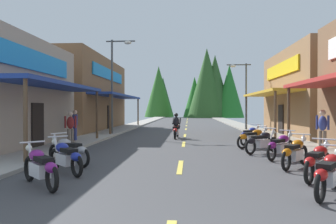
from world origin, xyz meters
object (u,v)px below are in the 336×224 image
motorcycle_parked_right_1 (318,161)px  motorcycle_parked_right_2 (295,152)px  motorcycle_parked_right_5 (254,138)px  motorcycle_parked_right_6 (250,135)px  motorcycle_parked_right_3 (281,146)px  motorcycle_parked_left_2 (69,150)px  streetlamp_left (116,74)px  pedestrian_by_shop (70,126)px  motorcycle_parked_left_0 (40,166)px  pedestrian_browsing (75,123)px  pedestrian_waiting (323,127)px  motorcycle_parked_right_4 (262,141)px  motorcycle_parked_left_1 (66,156)px  streetlamp_right (242,86)px  motorcycle_parked_right_0 (329,173)px  rider_cruising_lead (176,128)px

motorcycle_parked_right_1 → motorcycle_parked_right_2: 1.69m
motorcycle_parked_right_5 → motorcycle_parked_right_6: bearing=50.2°
motorcycle_parked_right_3 → motorcycle_parked_left_2: same height
streetlamp_left → motorcycle_parked_right_5: (8.01, -6.67, -3.73)m
pedestrian_by_shop → motorcycle_parked_left_0: bearing=2.6°
pedestrian_browsing → streetlamp_left: bearing=32.3°
motorcycle_parked_right_2 → motorcycle_parked_right_6: 6.59m
motorcycle_parked_left_2 → pedestrian_waiting: pedestrian_waiting is taller
motorcycle_parked_right_4 → motorcycle_parked_left_1: (-6.50, -4.57, 0.00)m
streetlamp_right → pedestrian_waiting: streetlamp_right is taller
motorcycle_parked_right_0 → motorcycle_parked_left_2: 7.59m
motorcycle_parked_left_1 → motorcycle_parked_right_5: bearing=-90.4°
motorcycle_parked_right_0 → pedestrian_browsing: pedestrian_browsing is taller
rider_cruising_lead → motorcycle_parked_right_6: bearing=-124.4°
motorcycle_parked_right_3 → rider_cruising_lead: 8.91m
motorcycle_parked_right_3 → motorcycle_parked_left_2: size_ratio=0.92×
streetlamp_left → motorcycle_parked_right_6: size_ratio=3.73×
streetlamp_left → pedestrian_by_shop: 7.37m
streetlamp_left → motorcycle_parked_right_0: bearing=-62.0°
pedestrian_waiting → motorcycle_parked_right_5: bearing=-68.0°
motorcycle_parked_right_4 → motorcycle_parked_right_5: size_ratio=0.93×
motorcycle_parked_right_1 → streetlamp_right: bearing=33.2°
motorcycle_parked_right_2 → motorcycle_parked_right_4: bearing=42.4°
motorcycle_parked_left_2 → rider_cruising_lead: 10.21m
pedestrian_by_shop → motorcycle_parked_right_1: bearing=40.0°
streetlamp_right → motorcycle_parked_right_2: size_ratio=3.15×
motorcycle_parked_right_6 → rider_cruising_lead: (-3.94, 3.09, 0.17)m
pedestrian_waiting → motorcycle_parked_right_6: bearing=-91.5°
motorcycle_parked_right_3 → pedestrian_browsing: 10.96m
rider_cruising_lead → motorcycle_parked_left_2: bearing=166.0°
streetlamp_right → rider_cruising_lead: (-5.20, -7.35, -3.02)m
motorcycle_parked_right_3 → pedestrian_waiting: bearing=-7.8°
motorcycle_parked_left_2 → pedestrian_by_shop: size_ratio=1.08×
motorcycle_parked_right_0 → motorcycle_parked_right_1: (0.37, 1.58, 0.00)m
motorcycle_parked_left_2 → streetlamp_left: bearing=-50.8°
motorcycle_parked_right_4 → pedestrian_browsing: size_ratio=0.95×
motorcycle_parked_right_0 → motorcycle_parked_right_1: same height
motorcycle_parked_right_6 → motorcycle_parked_left_0: same height
motorcycle_parked_right_0 → pedestrian_by_shop: size_ratio=1.06×
streetlamp_left → pedestrian_browsing: bearing=-104.9°
streetlamp_right → motorcycle_parked_right_0: (-1.45, -20.30, -3.19)m
motorcycle_parked_right_3 → pedestrian_by_shop: 9.72m
motorcycle_parked_right_1 → motorcycle_parked_right_3: bearing=36.2°
motorcycle_parked_right_4 → motorcycle_parked_left_1: 7.95m
motorcycle_parked_right_3 → motorcycle_parked_right_5: bearing=46.5°
motorcycle_parked_left_1 → pedestrian_browsing: pedestrian_browsing is taller
motorcycle_parked_left_1 → motorcycle_parked_right_3: bearing=-110.2°
motorcycle_parked_left_0 → pedestrian_browsing: bearing=-29.1°
motorcycle_parked_right_1 → motorcycle_parked_right_2: same height
motorcycle_parked_right_0 → motorcycle_parked_right_5: same height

